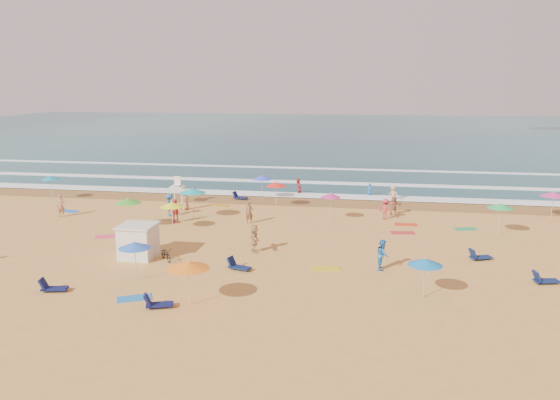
# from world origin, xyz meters

# --- Properties ---
(ground) EXTENTS (220.00, 220.00, 0.00)m
(ground) POSITION_xyz_m (0.00, 0.00, 0.00)
(ground) COLOR gold
(ground) RESTS_ON ground
(ocean) EXTENTS (220.00, 140.00, 0.18)m
(ocean) POSITION_xyz_m (0.00, 84.00, 0.00)
(ocean) COLOR #0C4756
(ocean) RESTS_ON ground
(wet_sand) EXTENTS (220.00, 220.00, 0.00)m
(wet_sand) POSITION_xyz_m (0.00, 12.50, 0.01)
(wet_sand) COLOR olive
(wet_sand) RESTS_ON ground
(surf_foam) EXTENTS (200.00, 18.70, 0.05)m
(surf_foam) POSITION_xyz_m (0.00, 21.32, 0.10)
(surf_foam) COLOR white
(surf_foam) RESTS_ON ground
(cabana) EXTENTS (2.00, 2.00, 2.00)m
(cabana) POSITION_xyz_m (-4.82, -5.43, 1.00)
(cabana) COLOR silver
(cabana) RESTS_ON ground
(cabana_roof) EXTENTS (2.20, 2.20, 0.12)m
(cabana_roof) POSITION_xyz_m (-4.82, -5.43, 2.06)
(cabana_roof) COLOR silver
(cabana_roof) RESTS_ON cabana
(bicycle) EXTENTS (1.46, 1.60, 0.85)m
(bicycle) POSITION_xyz_m (-2.92, -5.73, 0.42)
(bicycle) COLOR black
(bicycle) RESTS_ON ground
(lifeguard_stand) EXTENTS (1.20, 1.20, 2.10)m
(lifeguard_stand) POSITION_xyz_m (-7.82, 9.91, 1.05)
(lifeguard_stand) COLOR white
(lifeguard_stand) RESTS_ON ground
(beach_umbrellas) EXTENTS (52.15, 31.25, 0.80)m
(beach_umbrellas) POSITION_xyz_m (0.64, 0.21, 2.11)
(beach_umbrellas) COLOR #1574B9
(beach_umbrellas) RESTS_ON ground
(loungers) EXTENTS (45.38, 26.21, 0.34)m
(loungers) POSITION_xyz_m (4.65, -4.66, 0.17)
(loungers) COLOR #0E1E46
(loungers) RESTS_ON ground
(towels) EXTENTS (39.01, 27.75, 0.03)m
(towels) POSITION_xyz_m (-2.03, -1.76, 0.01)
(towels) COLOR red
(towels) RESTS_ON ground
(beachgoers) EXTENTS (31.86, 25.63, 2.14)m
(beachgoers) POSITION_xyz_m (-0.38, 3.71, 0.83)
(beachgoers) COLOR #2771B9
(beachgoers) RESTS_ON ground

